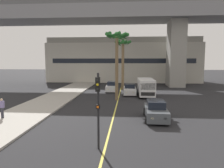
% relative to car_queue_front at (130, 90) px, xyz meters
% --- Properties ---
extents(sidewalk_left, '(4.80, 80.00, 0.15)m').
position_rel_car_queue_front_xyz_m(sidewalk_left, '(-9.47, -11.64, -0.65)').
color(sidewalk_left, '#ADA89E').
rests_on(sidewalk_left, ground).
extents(lane_stripe_center, '(0.14, 56.00, 0.01)m').
position_rel_car_queue_front_xyz_m(lane_stripe_center, '(-1.47, -3.64, -0.72)').
color(lane_stripe_center, '#DBCC4C').
rests_on(lane_stripe_center, ground).
extents(bridge_overpass, '(62.21, 8.00, 16.36)m').
position_rel_car_queue_front_xyz_m(bridge_overpass, '(-0.43, 10.51, 12.05)').
color(bridge_overpass, gray).
rests_on(bridge_overpass, ground).
extents(pier_building_backdrop, '(34.11, 8.04, 9.88)m').
position_rel_car_queue_front_xyz_m(pier_building_backdrop, '(-1.47, 19.47, 4.15)').
color(pier_building_backdrop, beige).
rests_on(pier_building_backdrop, ground).
extents(car_queue_front, '(1.87, 4.12, 1.56)m').
position_rel_car_queue_front_xyz_m(car_queue_front, '(0.00, 0.00, 0.00)').
color(car_queue_front, white).
rests_on(car_queue_front, ground).
extents(car_queue_second, '(1.89, 4.13, 1.56)m').
position_rel_car_queue_front_xyz_m(car_queue_second, '(2.08, -12.49, 0.00)').
color(car_queue_second, '#4C5156').
rests_on(car_queue_second, ground).
extents(car_queue_third, '(1.84, 4.10, 1.56)m').
position_rel_car_queue_front_xyz_m(car_queue_third, '(-2.76, 2.91, 0.00)').
color(car_queue_third, white).
rests_on(car_queue_third, ground).
extents(delivery_van, '(2.23, 5.28, 2.36)m').
position_rel_car_queue_front_xyz_m(delivery_van, '(2.17, -1.26, 0.57)').
color(delivery_van, white).
rests_on(delivery_van, ground).
extents(traffic_light_median_near, '(0.24, 0.37, 4.20)m').
position_rel_car_queue_front_xyz_m(traffic_light_median_near, '(-1.82, -18.79, 1.99)').
color(traffic_light_median_near, black).
rests_on(traffic_light_median_near, ground).
extents(palm_tree_near_median, '(2.82, 2.82, 8.27)m').
position_rel_car_queue_front_xyz_m(palm_tree_near_median, '(-1.12, 5.53, 5.52)').
color(palm_tree_near_median, brown).
rests_on(palm_tree_near_median, ground).
extents(palm_tree_mid_median, '(2.90, 2.95, 8.26)m').
position_rel_car_queue_front_xyz_m(palm_tree_mid_median, '(-1.60, -4.26, 6.05)').
color(palm_tree_mid_median, brown).
rests_on(palm_tree_mid_median, ground).
extents(pedestrian_near_crosswalk, '(0.34, 0.22, 1.62)m').
position_rel_car_queue_front_xyz_m(pedestrian_near_crosswalk, '(-10.54, -13.61, 0.28)').
color(pedestrian_near_crosswalk, '#2D2D38').
rests_on(pedestrian_near_crosswalk, sidewalk_left).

